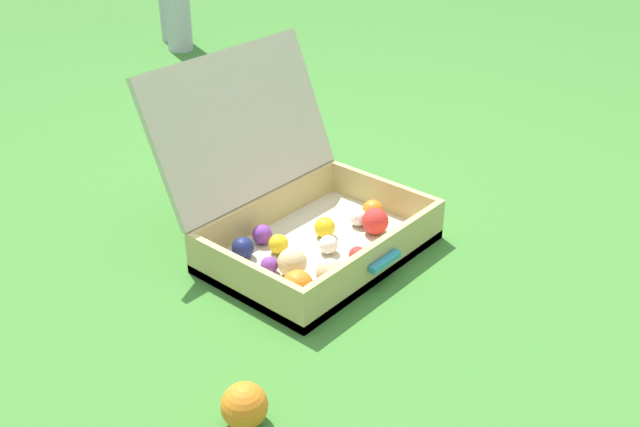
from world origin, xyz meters
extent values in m
plane|color=#3D7A2D|center=(0.00, 0.00, 0.00)|extent=(16.00, 16.00, 0.00)
cube|color=beige|center=(-0.05, 0.01, 0.01)|extent=(0.57, 0.40, 0.03)
cube|color=tan|center=(-0.32, 0.01, 0.06)|extent=(0.02, 0.40, 0.12)
cube|color=tan|center=(0.23, 0.01, 0.06)|extent=(0.02, 0.40, 0.12)
cube|color=tan|center=(-0.05, -0.18, 0.06)|extent=(0.54, 0.02, 0.12)
cube|color=tan|center=(-0.05, 0.20, 0.06)|extent=(0.54, 0.02, 0.12)
cube|color=beige|center=(-0.05, 0.28, 0.30)|extent=(0.57, 0.17, 0.37)
cube|color=teal|center=(-0.05, -0.20, 0.07)|extent=(0.11, 0.02, 0.02)
sphere|color=navy|center=(-0.22, 0.12, 0.05)|extent=(0.06, 0.06, 0.06)
sphere|color=purple|center=(-0.23, 0.02, 0.05)|extent=(0.04, 0.04, 0.04)
sphere|color=yellow|center=(-0.14, 0.07, 0.05)|extent=(0.05, 0.05, 0.05)
sphere|color=orange|center=(0.16, -0.01, 0.05)|extent=(0.06, 0.06, 0.06)
sphere|color=red|center=(-0.04, -0.12, 0.05)|extent=(0.05, 0.05, 0.05)
sphere|color=orange|center=(-0.26, -0.11, 0.06)|extent=(0.08, 0.08, 0.08)
sphere|color=yellow|center=(0.00, 0.03, 0.05)|extent=(0.06, 0.06, 0.06)
sphere|color=white|center=(-0.06, -0.03, 0.05)|extent=(0.05, 0.05, 0.05)
sphere|color=#D1B784|center=(-0.17, -0.13, 0.06)|extent=(0.07, 0.07, 0.07)
sphere|color=white|center=(0.11, 0.00, 0.05)|extent=(0.05, 0.05, 0.05)
sphere|color=red|center=(0.10, -0.06, 0.06)|extent=(0.07, 0.07, 0.07)
sphere|color=#D1B784|center=(-0.19, -0.03, 0.06)|extent=(0.07, 0.07, 0.07)
sphere|color=purple|center=(-0.13, 0.13, 0.05)|extent=(0.05, 0.05, 0.05)
sphere|color=orange|center=(-0.61, -0.28, 0.05)|extent=(0.09, 0.09, 0.09)
camera|label=1|loc=(-1.32, -1.09, 1.05)|focal=41.76mm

